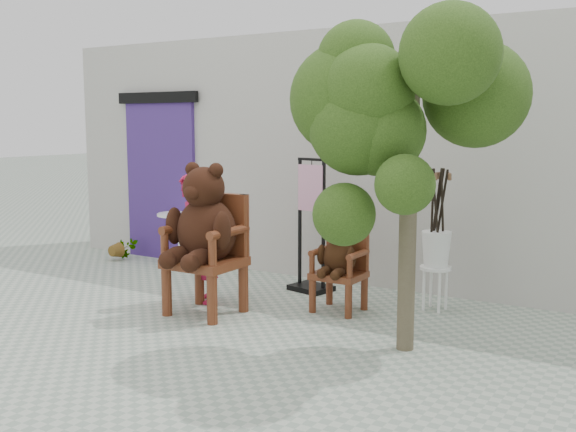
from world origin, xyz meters
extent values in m
plane|color=#9FA897|center=(0.00, 0.00, 0.00)|extent=(60.00, 60.00, 0.00)
cube|color=#B6B3AA|center=(0.00, 3.10, 1.50)|extent=(9.00, 1.00, 3.00)
cube|color=#402571|center=(-3.00, 2.58, 1.10)|extent=(1.20, 0.08, 2.20)
cube|color=black|center=(-3.00, 2.54, 2.25)|extent=(1.40, 0.06, 0.15)
cylinder|color=#502311|center=(-1.01, 0.42, 0.24)|extent=(0.10, 0.10, 0.48)
cylinder|color=#502311|center=(-1.01, 0.94, 0.24)|extent=(0.10, 0.10, 0.48)
cylinder|color=#502311|center=(-0.44, 0.42, 0.24)|extent=(0.10, 0.10, 0.48)
cylinder|color=#502311|center=(-0.44, 0.94, 0.24)|extent=(0.10, 0.10, 0.48)
cube|color=#502311|center=(-0.72, 0.68, 0.52)|extent=(0.68, 0.63, 0.09)
cube|color=#502311|center=(-0.72, 0.95, 0.88)|extent=(0.65, 0.09, 0.63)
cylinder|color=#502311|center=(-1.02, 0.95, 0.88)|extent=(0.09, 0.09, 0.63)
cylinder|color=#502311|center=(-1.02, 0.42, 0.71)|extent=(0.08, 0.08, 0.28)
cylinder|color=#502311|center=(-1.02, 0.68, 0.85)|extent=(0.09, 0.60, 0.09)
cylinder|color=#502311|center=(-0.43, 0.95, 0.88)|extent=(0.09, 0.09, 0.63)
cylinder|color=#502311|center=(-0.43, 0.42, 0.71)|extent=(0.08, 0.08, 0.28)
cylinder|color=#502311|center=(-0.43, 0.68, 0.85)|extent=(0.09, 0.60, 0.09)
ellipsoid|color=black|center=(-0.72, 0.71, 0.84)|extent=(0.63, 0.53, 0.66)
sphere|color=black|center=(-0.72, 0.68, 1.27)|extent=(0.42, 0.42, 0.42)
ellipsoid|color=black|center=(-0.72, 0.51, 1.24)|extent=(0.19, 0.15, 0.15)
sphere|color=black|center=(-0.87, 0.69, 1.45)|extent=(0.15, 0.15, 0.15)
sphere|color=black|center=(-0.58, 0.69, 1.45)|extent=(0.15, 0.15, 0.15)
ellipsoid|color=black|center=(-1.02, 0.58, 0.88)|extent=(0.15, 0.21, 0.38)
ellipsoid|color=black|center=(-0.86, 0.43, 0.62)|extent=(0.18, 0.37, 0.18)
sphere|color=black|center=(-0.86, 0.28, 0.60)|extent=(0.18, 0.18, 0.18)
ellipsoid|color=black|center=(-0.42, 0.58, 0.88)|extent=(0.15, 0.21, 0.38)
ellipsoid|color=black|center=(-0.59, 0.43, 0.62)|extent=(0.18, 0.37, 0.18)
sphere|color=black|center=(-0.59, 0.28, 0.60)|extent=(0.18, 0.18, 0.18)
cylinder|color=#502311|center=(0.18, 1.28, 0.17)|extent=(0.07, 0.07, 0.34)
cylinder|color=#502311|center=(0.18, 1.64, 0.17)|extent=(0.07, 0.07, 0.34)
cylinder|color=#502311|center=(0.58, 1.28, 0.17)|extent=(0.07, 0.07, 0.34)
cylinder|color=#502311|center=(0.58, 1.64, 0.17)|extent=(0.07, 0.07, 0.34)
cube|color=#502311|center=(0.38, 1.46, 0.37)|extent=(0.49, 0.45, 0.06)
cube|color=#502311|center=(0.38, 1.65, 0.63)|extent=(0.46, 0.06, 0.45)
cylinder|color=#502311|center=(0.17, 1.65, 0.63)|extent=(0.06, 0.06, 0.45)
cylinder|color=#502311|center=(0.17, 1.28, 0.51)|extent=(0.06, 0.06, 0.20)
cylinder|color=#502311|center=(0.17, 1.46, 0.61)|extent=(0.06, 0.42, 0.06)
cylinder|color=#502311|center=(0.59, 1.65, 0.63)|extent=(0.06, 0.06, 0.45)
cylinder|color=#502311|center=(0.59, 1.28, 0.51)|extent=(0.06, 0.06, 0.20)
cylinder|color=#502311|center=(0.59, 1.46, 0.61)|extent=(0.06, 0.42, 0.06)
ellipsoid|color=black|center=(0.38, 1.47, 0.55)|extent=(0.35, 0.30, 0.37)
sphere|color=black|center=(0.38, 1.45, 0.79)|extent=(0.23, 0.23, 0.23)
ellipsoid|color=black|center=(0.38, 1.36, 0.78)|extent=(0.10, 0.08, 0.08)
sphere|color=black|center=(0.30, 1.46, 0.89)|extent=(0.08, 0.08, 0.08)
sphere|color=black|center=(0.46, 1.46, 0.89)|extent=(0.08, 0.08, 0.08)
ellipsoid|color=black|center=(0.21, 1.39, 0.58)|extent=(0.08, 0.12, 0.21)
ellipsoid|color=black|center=(0.30, 1.31, 0.43)|extent=(0.10, 0.20, 0.10)
sphere|color=black|center=(0.30, 1.23, 0.42)|extent=(0.10, 0.10, 0.10)
ellipsoid|color=black|center=(0.54, 1.39, 0.58)|extent=(0.08, 0.12, 0.21)
ellipsoid|color=black|center=(0.45, 1.31, 0.43)|extent=(0.10, 0.20, 0.10)
sphere|color=black|center=(0.45, 1.23, 0.42)|extent=(0.10, 0.10, 0.10)
imported|color=#A9143A|center=(-1.04, 0.98, 0.69)|extent=(0.59, 0.59, 1.38)
cylinder|color=white|center=(-2.48, 2.35, 0.69)|extent=(0.60, 0.60, 0.03)
cylinder|color=white|center=(-2.48, 2.35, 0.35)|extent=(0.06, 0.06, 0.68)
cylinder|color=white|center=(-2.48, 2.35, 0.01)|extent=(0.44, 0.44, 0.03)
cube|color=black|center=(-0.46, 2.09, 0.75)|extent=(0.04, 0.04, 1.50)
cube|color=black|center=(-0.10, 2.01, 0.75)|extent=(0.04, 0.04, 1.50)
cube|color=black|center=(-0.28, 2.05, 1.50)|extent=(0.40, 0.12, 0.03)
cube|color=black|center=(-0.28, 2.05, 0.03)|extent=(0.52, 0.44, 0.06)
cube|color=#DE98BC|center=(-0.28, 2.04, 1.18)|extent=(0.36, 0.12, 0.52)
cylinder|color=black|center=(-0.28, 2.05, 1.47)|extent=(0.01, 0.01, 0.08)
cylinder|color=white|center=(1.20, 2.01, 0.44)|extent=(0.32, 0.32, 0.03)
cylinder|color=white|center=(1.29, 2.09, 0.22)|extent=(0.03, 0.03, 0.44)
cylinder|color=white|center=(1.12, 2.09, 0.22)|extent=(0.03, 0.03, 0.44)
cylinder|color=white|center=(1.12, 1.92, 0.22)|extent=(0.03, 0.03, 0.44)
cylinder|color=white|center=(1.29, 1.92, 0.22)|extent=(0.03, 0.03, 0.44)
cylinder|color=black|center=(1.17, 2.05, 1.05)|extent=(0.10, 0.07, 0.80)
cylinder|color=brown|center=(1.16, 2.08, 1.38)|extent=(0.04, 0.04, 0.07)
cylinder|color=black|center=(1.20, 1.96, 1.05)|extent=(0.12, 0.03, 0.80)
cylinder|color=brown|center=(1.20, 1.92, 1.38)|extent=(0.04, 0.04, 0.07)
cylinder|color=black|center=(1.25, 2.01, 1.05)|extent=(0.04, 0.19, 0.79)
cylinder|color=brown|center=(1.31, 2.02, 1.38)|extent=(0.04, 0.05, 0.08)
cylinder|color=black|center=(1.15, 1.99, 1.05)|extent=(0.07, 0.18, 0.79)
cylinder|color=brown|center=(1.09, 1.98, 1.38)|extent=(0.04, 0.05, 0.08)
cylinder|color=black|center=(1.23, 2.05, 1.05)|extent=(0.16, 0.12, 0.79)
cylinder|color=brown|center=(1.27, 2.10, 1.38)|extent=(0.05, 0.04, 0.08)
cylinder|color=black|center=(1.19, 2.06, 1.05)|extent=(0.12, 0.05, 0.80)
cylinder|color=brown|center=(1.18, 2.09, 1.38)|extent=(0.04, 0.04, 0.07)
cylinder|color=#463D2A|center=(1.39, 0.72, 1.27)|extent=(0.15, 0.15, 2.54)
sphere|color=#1D370F|center=(1.22, 0.52, 1.84)|extent=(0.73, 0.73, 0.73)
sphere|color=#1D370F|center=(0.89, 0.56, 2.10)|extent=(0.94, 0.94, 0.94)
sphere|color=#1D370F|center=(1.05, 0.46, 1.88)|extent=(0.81, 0.81, 0.81)
sphere|color=#1D370F|center=(1.80, 1.14, 2.14)|extent=(0.89, 0.89, 0.89)
sphere|color=#1D370F|center=(1.82, 0.36, 2.40)|extent=(0.75, 0.75, 0.75)
sphere|color=#1D370F|center=(1.15, 0.42, 2.15)|extent=(0.75, 0.75, 0.75)
sphere|color=#1D370F|center=(0.99, 0.54, 2.41)|extent=(0.64, 0.64, 0.64)
sphere|color=#1D370F|center=(1.03, 0.26, 1.18)|extent=(0.51, 0.51, 0.51)
sphere|color=#1D370F|center=(1.58, 0.17, 1.45)|extent=(0.45, 0.45, 0.45)
imported|color=#1D370F|center=(-3.40, 2.19, 0.18)|extent=(0.34, 0.31, 0.36)
camera|label=1|loc=(3.43, -4.50, 1.90)|focal=42.00mm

